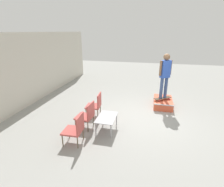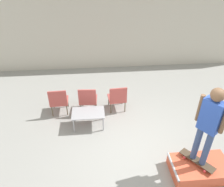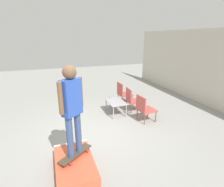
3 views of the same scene
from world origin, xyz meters
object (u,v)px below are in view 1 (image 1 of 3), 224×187
Objects in this scene: coffee_table at (107,119)px; patio_chair_right at (96,104)px; skate_ramp_box at (163,102)px; skateboard_on_ramp at (162,98)px; patio_chair_left at (76,128)px; patio_chair_center at (87,115)px; person_skater at (165,72)px.

patio_chair_right is at bearing 36.71° from coffee_table.
skateboard_on_ramp reaches higher than skate_ramp_box.
patio_chair_right is at bearing 177.81° from patio_chair_left.
coffee_table is at bearing 94.94° from patio_chair_center.
skateboard_on_ramp is at bearing 140.64° from patio_chair_left.
skate_ramp_box is 1.46× the size of patio_chair_center.
patio_chair_center reaches higher than coffee_table.
patio_chair_left is at bearing -4.36° from patio_chair_right.
skateboard_on_ramp is 4.08m from patio_chair_left.
skateboard_on_ramp is at bearing 155.58° from skate_ramp_box.
patio_chair_center is (-2.47, 2.50, 0.33)m from skate_ramp_box.
patio_chair_left is at bearing 4.33° from patio_chair_center.
skate_ramp_box is 1.43× the size of coffee_table.
person_skater is at bearing 116.70° from patio_chair_right.
skate_ramp_box is 1.46× the size of patio_chair_left.
patio_chair_right is (-1.48, 2.46, -1.00)m from person_skater.
skateboard_on_ramp is 0.84× the size of patio_chair_right.
person_skater is (-0.09, 0.04, 1.33)m from skate_ramp_box.
person_skater is 3.16m from coffee_table.
coffee_table is at bearing 32.35° from patio_chair_right.
patio_chair_center and patio_chair_right have the same top height.
skate_ramp_box is 3.53m from patio_chair_center.
patio_chair_right is (-1.57, 2.50, 0.33)m from skate_ramp_box.
patio_chair_left and patio_chair_center have the same top height.
skateboard_on_ramp is 0.41× the size of person_skater.
skate_ramp_box is 3.08m from coffee_table.
coffee_table reaches higher than skate_ramp_box.
patio_chair_left is (-3.25, 2.46, -1.00)m from person_skater.
skate_ramp_box is at bearing 30.10° from person_skater.
coffee_table is (-2.37, 1.80, 0.04)m from skateboard_on_ramp.
person_skater is 2.06× the size of patio_chair_left.
patio_chair_center is at bearing 90.62° from coffee_table.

